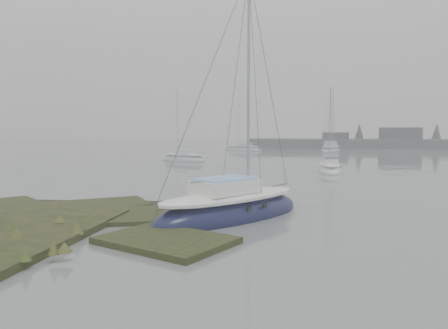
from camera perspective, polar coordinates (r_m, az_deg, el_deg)
ground at (r=42.31m, az=4.09°, el=0.43°), size 160.00×160.00×0.00m
far_shoreline at (r=77.34m, az=26.80°, el=2.53°), size 60.00×8.00×4.15m
sailboat_main at (r=15.66m, az=0.92°, el=-5.95°), size 5.80×6.69×9.48m
sailboat_white at (r=32.84m, az=13.64°, el=-0.59°), size 1.64×4.80×6.75m
sailboat_far_a at (r=42.66m, az=-5.34°, el=0.77°), size 5.53×3.99×7.51m
sailboat_far_b at (r=59.74m, az=13.79°, el=1.85°), size 3.65×6.85×9.21m
sailboat_far_c at (r=61.57m, az=2.55°, el=2.01°), size 5.40×2.39×7.37m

